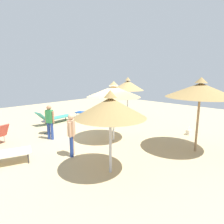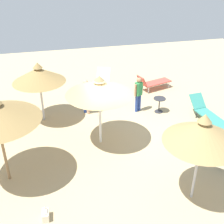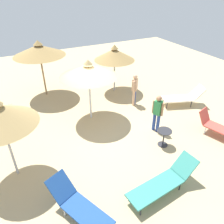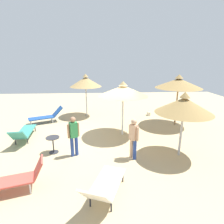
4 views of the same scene
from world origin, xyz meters
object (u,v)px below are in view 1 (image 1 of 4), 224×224
(person_standing_near_left, at_px, (71,133))
(handbag, at_px, (189,132))
(parasol_umbrella_near_left, at_px, (114,91))
(lounge_chair_near_right, at_px, (54,117))
(lounge_chair_center, at_px, (90,112))
(side_table_round, at_px, (47,125))
(person_standing_far_left, at_px, (50,120))
(parasol_umbrella_front, at_px, (128,85))
(parasol_umbrella_far_left, at_px, (110,107))
(parasol_umbrella_edge, at_px, (200,90))

(person_standing_near_left, relative_size, handbag, 3.83)
(parasol_umbrella_near_left, relative_size, lounge_chair_near_right, 1.13)
(handbag, bearing_deg, lounge_chair_center, 9.60)
(parasol_umbrella_near_left, relative_size, handbag, 6.46)
(side_table_round, bearing_deg, lounge_chair_center, -71.35)
(person_standing_far_left, relative_size, side_table_round, 2.40)
(parasol_umbrella_front, distance_m, handbag, 4.68)
(parasol_umbrella_far_left, relative_size, parasol_umbrella_front, 0.91)
(person_standing_near_left, distance_m, person_standing_far_left, 2.28)
(parasol_umbrella_far_left, bearing_deg, parasol_umbrella_front, -54.42)
(lounge_chair_center, distance_m, handbag, 6.54)
(parasol_umbrella_edge, relative_size, side_table_round, 4.30)
(parasol_umbrella_near_left, height_order, person_standing_near_left, parasol_umbrella_near_left)
(parasol_umbrella_front, xyz_separation_m, person_standing_near_left, (-2.14, 5.73, -1.36))
(handbag, height_order, side_table_round, side_table_round)
(person_standing_near_left, bearing_deg, parasol_umbrella_front, -69.48)
(parasol_umbrella_near_left, distance_m, handbag, 4.38)
(parasol_umbrella_near_left, xyz_separation_m, lounge_chair_near_right, (4.66, 0.40, -1.84))
(parasol_umbrella_front, bearing_deg, person_standing_near_left, 110.52)
(parasol_umbrella_front, bearing_deg, parasol_umbrella_edge, 158.22)
(parasol_umbrella_front, relative_size, lounge_chair_center, 1.37)
(lounge_chair_center, bearing_deg, side_table_round, 108.65)
(parasol_umbrella_far_left, xyz_separation_m, lounge_chair_near_right, (6.66, -1.82, -1.65))
(parasol_umbrella_edge, relative_size, lounge_chair_near_right, 1.22)
(person_standing_near_left, bearing_deg, lounge_chair_center, -45.15)
(parasol_umbrella_far_left, relative_size, lounge_chair_near_right, 1.08)
(lounge_chair_center, height_order, person_standing_near_left, person_standing_near_left)
(person_standing_far_left, bearing_deg, lounge_chair_center, -62.12)
(lounge_chair_center, relative_size, person_standing_far_left, 1.27)
(person_standing_near_left, bearing_deg, handbag, -110.14)
(parasol_umbrella_front, relative_size, person_standing_far_left, 1.73)
(parasol_umbrella_edge, bearing_deg, handbag, -60.96)
(parasol_umbrella_near_left, height_order, side_table_round, parasol_umbrella_near_left)
(lounge_chair_center, height_order, person_standing_far_left, person_standing_far_left)
(parasol_umbrella_near_left, distance_m, parasol_umbrella_edge, 3.47)
(parasol_umbrella_far_left, relative_size, parasol_umbrella_edge, 0.88)
(person_standing_near_left, height_order, side_table_round, person_standing_near_left)
(person_standing_near_left, bearing_deg, person_standing_far_left, -8.75)
(parasol_umbrella_far_left, distance_m, lounge_chair_center, 7.78)
(parasol_umbrella_near_left, distance_m, lounge_chair_center, 5.09)
(parasol_umbrella_far_left, relative_size, person_standing_far_left, 1.58)
(parasol_umbrella_near_left, distance_m, parasol_umbrella_far_left, 2.99)
(lounge_chair_center, relative_size, side_table_round, 3.04)
(handbag, bearing_deg, person_standing_near_left, 69.86)
(lounge_chair_near_right, xyz_separation_m, handbag, (-6.83, -3.58, -0.25))
(parasol_umbrella_near_left, bearing_deg, lounge_chair_near_right, 4.86)
(parasol_umbrella_near_left, height_order, lounge_chair_near_right, parasol_umbrella_near_left)
(lounge_chair_near_right, distance_m, side_table_round, 2.11)
(lounge_chair_near_right, bearing_deg, parasol_umbrella_edge, -167.89)
(lounge_chair_near_right, height_order, side_table_round, lounge_chair_near_right)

